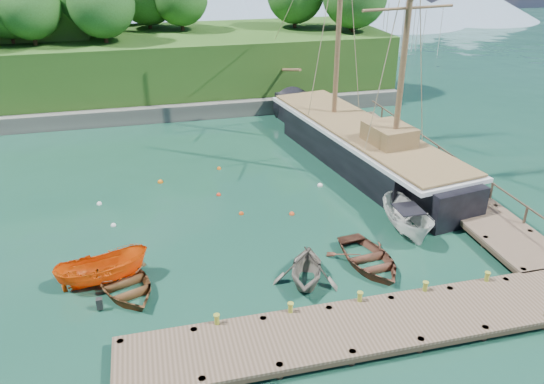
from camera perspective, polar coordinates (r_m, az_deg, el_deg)
The scene contains 24 objects.
ground at distance 26.60m, azimuth 1.08°, elevation -6.75°, with size 160.00×160.00×0.00m, color #143E2B.
dock_near at distance 22.01m, azimuth 10.78°, elevation -13.95°, with size 20.00×3.20×1.10m.
dock_east at distance 36.23m, azimuth 16.02°, elevation 2.33°, with size 3.20×24.00×1.10m.
bollard_0 at distance 21.98m, azimuth -5.86°, elevation -15.11°, with size 0.26×0.26×0.45m, color olive.
bollard_1 at distance 22.43m, azimuth 1.97°, elevation -13.97°, with size 0.26×0.26×0.45m, color olive.
bollard_2 at distance 23.26m, azimuth 9.28°, elevation -12.66°, with size 0.26×0.26×0.45m, color olive.
bollard_3 at distance 24.43m, azimuth 15.92°, elevation -11.28°, with size 0.26×0.26×0.45m, color olive.
bollard_4 at distance 25.90m, azimuth 21.83°, elevation -9.92°, with size 0.26×0.26×0.45m, color olive.
rowboat_0 at distance 25.06m, azimuth -15.46°, elevation -10.16°, with size 3.15×4.41×0.91m, color #52341B.
rowboat_1 at distance 24.74m, azimuth 3.67°, elevation -9.64°, with size 3.03×3.51×1.85m, color slate.
rowboat_2 at distance 26.25m, azimuth 10.32°, elevation -7.73°, with size 3.15×4.41×0.91m, color #532F21.
motorboat_orange at distance 25.82m, azimuth -17.54°, elevation -9.29°, with size 1.56×4.16×1.61m, color #EE5509.
cabin_boat_white at distance 29.35m, azimuth 14.18°, elevation -4.22°, with size 1.73×4.60×1.78m, color silver.
schooner at distance 37.21m, azimuth 9.47°, elevation 4.73°, with size 7.94×26.66×19.49m.
mooring_buoy_0 at distance 30.33m, azimuth -16.68°, elevation -3.50°, with size 0.30×0.30×0.30m, color silver.
mooring_buoy_1 at distance 32.54m, azimuth -5.76°, elevation -0.35°, with size 0.29×0.29×0.29m, color red.
mooring_buoy_2 at distance 30.28m, azimuth -3.32°, elevation -2.39°, with size 0.29×0.29×0.29m, color #D14612.
mooring_buoy_3 at distance 33.71m, azimuth 5.18°, elevation 0.66°, with size 0.35×0.35×0.35m, color silver.
mooring_buoy_4 at distance 34.78m, azimuth -11.91°, elevation 1.01°, with size 0.36×0.36×0.36m, color #D2650D.
mooring_buoy_5 at distance 36.19m, azimuth -5.71°, elevation 2.49°, with size 0.29×0.29×0.29m, color #D35E12.
mooring_buoy_6 at distance 32.94m, azimuth -18.08°, elevation -1.26°, with size 0.30×0.30×0.30m, color white.
mooring_buoy_7 at distance 30.22m, azimuth 2.14°, elevation -2.43°, with size 0.31×0.31×0.31m, color #D6471B.
headland at distance 54.13m, azimuth -21.89°, elevation 14.88°, with size 51.00×19.31×12.90m.
distant_ridge at distance 92.68m, azimuth -7.95°, elevation 19.66°, with size 117.00×40.00×10.00m.
Camera 1 is at (-5.83, -21.57, 14.44)m, focal length 35.00 mm.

